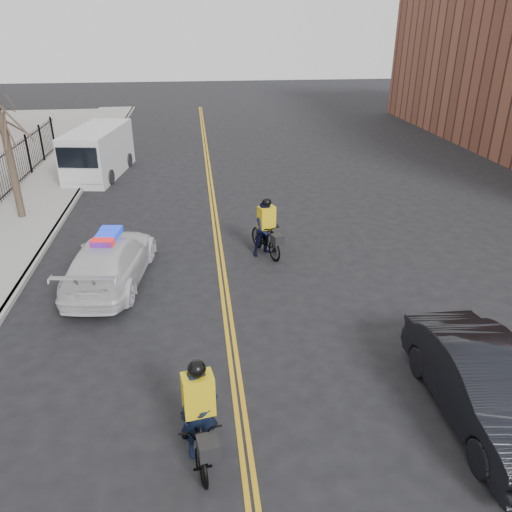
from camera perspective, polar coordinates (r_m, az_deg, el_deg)
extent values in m
plane|color=black|center=(11.96, -2.60, -11.58)|extent=(120.00, 120.00, 0.00)
cube|color=#C69217|center=(18.97, -4.79, 3.00)|extent=(0.10, 60.00, 0.01)
cube|color=#C69217|center=(18.97, -4.30, 3.02)|extent=(0.10, 60.00, 0.01)
cube|color=gray|center=(20.14, -26.39, 1.91)|extent=(3.00, 60.00, 0.15)
cube|color=gray|center=(19.68, -22.28, 2.18)|extent=(0.20, 60.00, 0.15)
cylinder|color=#3A2E22|center=(21.36, -26.13, 9.13)|extent=(0.28, 0.28, 4.00)
imported|color=silver|center=(15.45, -16.31, -0.51)|extent=(2.60, 5.12, 1.42)
cube|color=#0C26CC|center=(15.14, -16.67, 2.18)|extent=(0.75, 1.37, 0.16)
imported|color=black|center=(10.93, 24.74, -13.42)|extent=(1.67, 4.61, 1.51)
cube|color=silver|center=(26.94, -17.54, 11.28)|extent=(2.91, 5.79, 2.36)
cube|color=silver|center=(24.80, -19.23, 9.42)|extent=(2.10, 1.13, 1.23)
cube|color=black|center=(24.29, -19.77, 10.53)|extent=(1.84, 0.40, 0.92)
cylinder|color=black|center=(26.01, -20.48, 8.51)|extent=(0.37, 0.75, 0.72)
cylinder|color=black|center=(25.33, -16.37, 8.66)|extent=(0.37, 0.75, 0.72)
cylinder|color=black|center=(28.95, -18.14, 10.44)|extent=(0.37, 0.75, 0.72)
cylinder|color=black|center=(28.34, -14.39, 10.60)|extent=(0.37, 0.75, 0.72)
imported|color=black|center=(9.51, -6.36, -19.09)|extent=(1.07, 2.18, 1.10)
imported|color=black|center=(9.24, -6.48, -17.36)|extent=(0.75, 0.56, 1.88)
cube|color=gold|center=(8.96, -6.61, -15.41)|extent=(0.59, 0.45, 0.79)
sphere|color=black|center=(8.62, -6.79, -12.71)|extent=(0.32, 0.32, 0.32)
cube|color=black|center=(8.78, -5.50, -20.91)|extent=(0.40, 0.44, 0.29)
imported|color=black|center=(16.68, 1.19, 2.06)|extent=(1.22, 2.05, 1.19)
imported|color=black|center=(16.55, 1.20, 3.09)|extent=(1.08, 0.97, 1.84)
cube|color=gold|center=(16.40, 1.21, 4.40)|extent=(0.62, 0.52, 0.77)
sphere|color=black|center=(16.22, 1.23, 6.14)|extent=(0.31, 0.31, 0.31)
cube|color=black|center=(16.01, 2.43, 1.95)|extent=(0.45, 0.47, 0.29)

